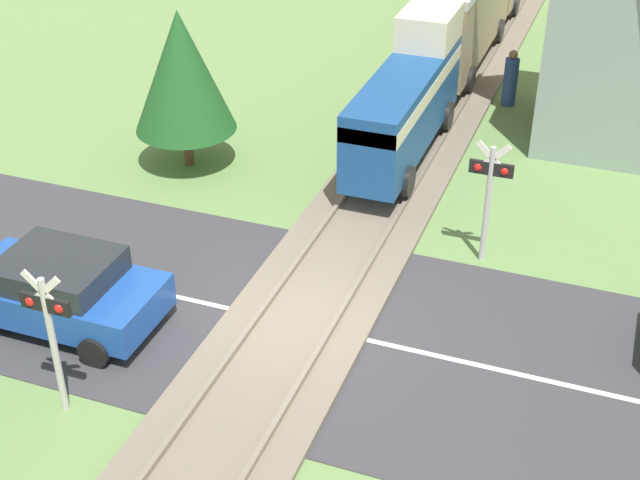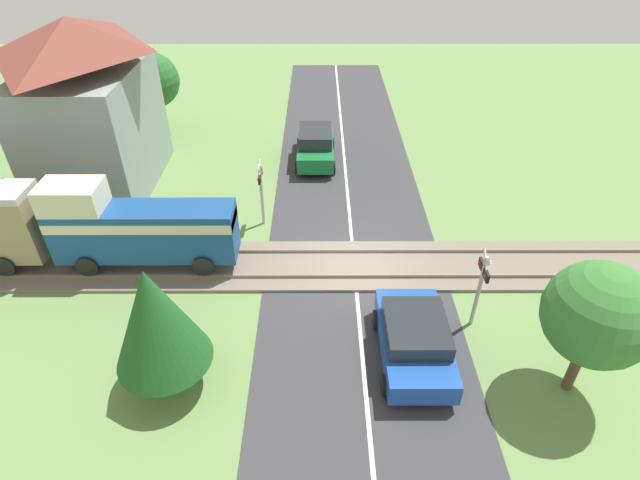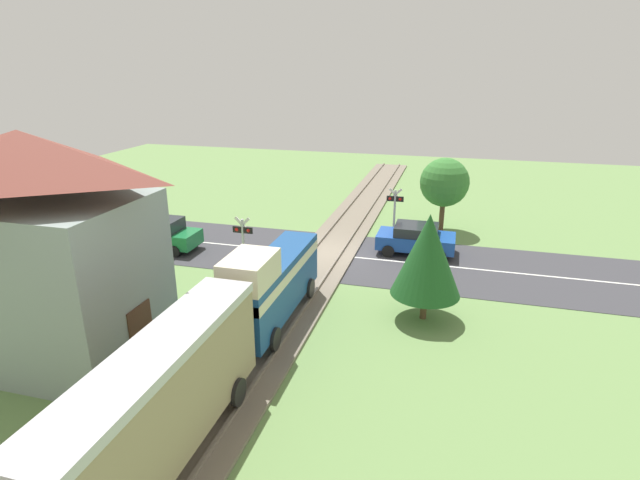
{
  "view_description": "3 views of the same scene",
  "coord_description": "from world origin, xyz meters",
  "px_view_note": "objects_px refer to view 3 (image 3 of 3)",
  "views": [
    {
      "loc": [
        5.14,
        -12.64,
        10.37
      ],
      "look_at": [
        0.0,
        1.24,
        1.2
      ],
      "focal_mm": 50.0,
      "sensor_mm": 36.0,
      "label": 1
    },
    {
      "loc": [
        -14.01,
        1.27,
        11.38
      ],
      "look_at": [
        0.0,
        1.24,
        1.2
      ],
      "focal_mm": 28.0,
      "sensor_mm": 36.0,
      "label": 2
    },
    {
      "loc": [
        -5.79,
        22.3,
        8.87
      ],
      "look_at": [
        0.0,
        1.24,
        1.2
      ],
      "focal_mm": 28.0,
      "sensor_mm": 36.0,
      "label": 3
    }
  ],
  "objects_px": {
    "crossing_signal_east_approach": "(243,238)",
    "station_building": "(40,253)",
    "car_near_crossing": "(416,238)",
    "car_far_side": "(159,233)",
    "crossing_signal_west_approach": "(395,206)",
    "pedestrian_by_station": "(153,374)",
    "train": "(142,423)"
  },
  "relations": [
    {
      "from": "car_far_side",
      "to": "train",
      "type": "bearing_deg",
      "value": 121.54
    },
    {
      "from": "car_near_crossing",
      "to": "crossing_signal_west_approach",
      "type": "bearing_deg",
      "value": -56.72
    },
    {
      "from": "train",
      "to": "station_building",
      "type": "height_order",
      "value": "station_building"
    },
    {
      "from": "train",
      "to": "pedestrian_by_station",
      "type": "height_order",
      "value": "train"
    },
    {
      "from": "crossing_signal_east_approach",
      "to": "station_building",
      "type": "distance_m",
      "value": 8.27
    },
    {
      "from": "train",
      "to": "station_building",
      "type": "bearing_deg",
      "value": -34.38
    },
    {
      "from": "car_far_side",
      "to": "car_near_crossing",
      "type": "bearing_deg",
      "value": -167.11
    },
    {
      "from": "car_near_crossing",
      "to": "crossing_signal_west_approach",
      "type": "height_order",
      "value": "crossing_signal_west_approach"
    },
    {
      "from": "crossing_signal_east_approach",
      "to": "station_building",
      "type": "height_order",
      "value": "station_building"
    },
    {
      "from": "train",
      "to": "crossing_signal_west_approach",
      "type": "distance_m",
      "value": 18.85
    },
    {
      "from": "crossing_signal_west_approach",
      "to": "pedestrian_by_station",
      "type": "distance_m",
      "value": 16.33
    },
    {
      "from": "car_far_side",
      "to": "station_building",
      "type": "distance_m",
      "value": 10.06
    },
    {
      "from": "car_near_crossing",
      "to": "crossing_signal_west_approach",
      "type": "distance_m",
      "value": 2.68
    },
    {
      "from": "car_near_crossing",
      "to": "car_far_side",
      "type": "distance_m",
      "value": 12.91
    },
    {
      "from": "crossing_signal_east_approach",
      "to": "pedestrian_by_station",
      "type": "distance_m",
      "value": 8.69
    },
    {
      "from": "car_far_side",
      "to": "pedestrian_by_station",
      "type": "bearing_deg",
      "value": 121.53
    },
    {
      "from": "crossing_signal_east_approach",
      "to": "car_near_crossing",
      "type": "bearing_deg",
      "value": -144.79
    },
    {
      "from": "train",
      "to": "pedestrian_by_station",
      "type": "xyz_separation_m",
      "value": [
        1.86,
        -3.03,
        -1.14
      ]
    },
    {
      "from": "train",
      "to": "car_near_crossing",
      "type": "relative_size",
      "value": 5.72
    },
    {
      "from": "crossing_signal_east_approach",
      "to": "station_building",
      "type": "bearing_deg",
      "value": 65.57
    },
    {
      "from": "crossing_signal_west_approach",
      "to": "car_near_crossing",
      "type": "bearing_deg",
      "value": 123.28
    },
    {
      "from": "car_far_side",
      "to": "crossing_signal_east_approach",
      "type": "bearing_deg",
      "value": 159.52
    },
    {
      "from": "train",
      "to": "station_building",
      "type": "distance_m",
      "value": 7.65
    },
    {
      "from": "crossing_signal_west_approach",
      "to": "pedestrian_by_station",
      "type": "bearing_deg",
      "value": 73.27
    },
    {
      "from": "crossing_signal_east_approach",
      "to": "station_building",
      "type": "xyz_separation_m",
      "value": [
        3.35,
        7.37,
        1.7
      ]
    },
    {
      "from": "crossing_signal_west_approach",
      "to": "crossing_signal_east_approach",
      "type": "distance_m",
      "value": 9.03
    },
    {
      "from": "train",
      "to": "crossing_signal_east_approach",
      "type": "distance_m",
      "value": 11.94
    },
    {
      "from": "train",
      "to": "pedestrian_by_station",
      "type": "distance_m",
      "value": 3.73
    },
    {
      "from": "car_far_side",
      "to": "crossing_signal_west_approach",
      "type": "bearing_deg",
      "value": -156.17
    },
    {
      "from": "car_far_side",
      "to": "pedestrian_by_station",
      "type": "xyz_separation_m",
      "value": [
        -6.53,
        10.65,
        -0.09
      ]
    },
    {
      "from": "car_near_crossing",
      "to": "car_far_side",
      "type": "bearing_deg",
      "value": 12.89
    },
    {
      "from": "car_near_crossing",
      "to": "car_far_side",
      "type": "xyz_separation_m",
      "value": [
        12.59,
        2.88,
        0.07
      ]
    }
  ]
}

